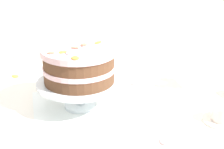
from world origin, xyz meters
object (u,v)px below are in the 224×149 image
Objects in this scene: layer_cake at (79,65)px; teacup at (223,115)px; dining_table at (133,131)px; cake_stand at (80,86)px.

layer_cake is 1.97× the size of teacup.
layer_cake is at bearing 175.58° from dining_table.
layer_cake reaches higher than teacup.
teacup is (0.46, -0.11, -0.06)m from cake_stand.
cake_stand is 0.48m from teacup.
dining_table is 0.32m from teacup.
cake_stand is at bearing 71.70° from layer_cake.
layer_cake is (-0.00, -0.00, 0.08)m from cake_stand.
layer_cake is (-0.18, 0.01, 0.25)m from dining_table.
dining_table is at bearing -4.42° from layer_cake.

